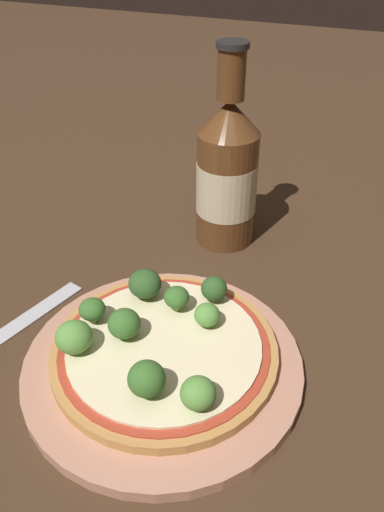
{
  "coord_description": "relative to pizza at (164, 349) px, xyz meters",
  "views": [
    {
      "loc": [
        0.16,
        -0.27,
        0.35
      ],
      "look_at": [
        0.01,
        0.09,
        0.06
      ],
      "focal_mm": 35.0,
      "sensor_mm": 36.0,
      "label": 1
    }
  ],
  "objects": [
    {
      "name": "plate",
      "position": [
        0.0,
        -0.01,
        -0.01
      ],
      "size": [
        0.25,
        0.25,
        0.01
      ],
      "color": "tan",
      "rests_on": "ground_plane"
    },
    {
      "name": "broccoli_floret_0",
      "position": [
        -0.07,
        -0.04,
        0.02
      ],
      "size": [
        0.03,
        0.03,
        0.03
      ],
      "color": "#6B8E51",
      "rests_on": "pizza"
    },
    {
      "name": "broccoli_floret_3",
      "position": [
        -0.07,
        0.0,
        0.02
      ],
      "size": [
        0.02,
        0.02,
        0.02
      ],
      "color": "#6B8E51",
      "rests_on": "pizza"
    },
    {
      "name": "broccoli_floret_8",
      "position": [
        0.02,
        0.07,
        0.02
      ],
      "size": [
        0.03,
        0.03,
        0.03
      ],
      "color": "#6B8E51",
      "rests_on": "pizza"
    },
    {
      "name": "broccoli_floret_5",
      "position": [
        -0.04,
        0.05,
        0.02
      ],
      "size": [
        0.03,
        0.03,
        0.03
      ],
      "color": "#6B8E51",
      "rests_on": "pizza"
    },
    {
      "name": "broccoli_floret_2",
      "position": [
        -0.04,
        -0.0,
        0.02
      ],
      "size": [
        0.03,
        0.03,
        0.03
      ],
      "color": "#6B8E51",
      "rests_on": "pizza"
    },
    {
      "name": "fork",
      "position": [
        -0.16,
        -0.02,
        -0.02
      ],
      "size": [
        0.06,
        0.18,
        0.0
      ],
      "rotation": [
        0.0,
        0.0,
        1.32
      ],
      "color": "#B2B2B7",
      "rests_on": "ground_plane"
    },
    {
      "name": "ground_plane",
      "position": [
        -0.02,
        -0.01,
        -0.02
      ],
      "size": [
        3.0,
        3.0,
        0.0
      ],
      "primitive_type": "plane",
      "color": "#3D2819"
    },
    {
      "name": "broccoli_floret_4",
      "position": [
        0.05,
        -0.05,
        0.02
      ],
      "size": [
        0.03,
        0.03,
        0.03
      ],
      "color": "#6B8E51",
      "rests_on": "pizza"
    },
    {
      "name": "broccoli_floret_6",
      "position": [
        0.01,
        -0.06,
        0.03
      ],
      "size": [
        0.03,
        0.03,
        0.03
      ],
      "color": "#6B8E51",
      "rests_on": "pizza"
    },
    {
      "name": "broccoli_floret_7",
      "position": [
        -0.01,
        0.04,
        0.02
      ],
      "size": [
        0.02,
        0.02,
        0.03
      ],
      "color": "#6B8E51",
      "rests_on": "pizza"
    },
    {
      "name": "pizza",
      "position": [
        0.0,
        0.0,
        0.0
      ],
      "size": [
        0.2,
        0.2,
        0.01
      ],
      "color": "#B77F42",
      "rests_on": "plate"
    },
    {
      "name": "broccoli_floret_1",
      "position": [
        0.03,
        0.04,
        0.02
      ],
      "size": [
        0.02,
        0.02,
        0.02
      ],
      "color": "#6B8E51",
      "rests_on": "pizza"
    },
    {
      "name": "beer_bottle",
      "position": [
        -0.02,
        0.22,
        0.07
      ],
      "size": [
        0.07,
        0.07,
        0.23
      ],
      "color": "#563319",
      "rests_on": "ground_plane"
    }
  ]
}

